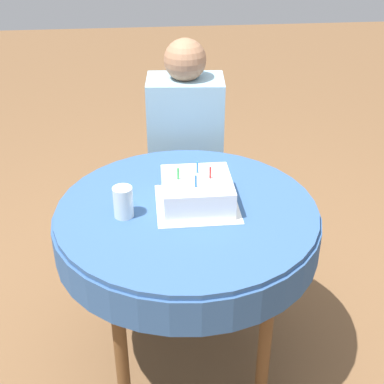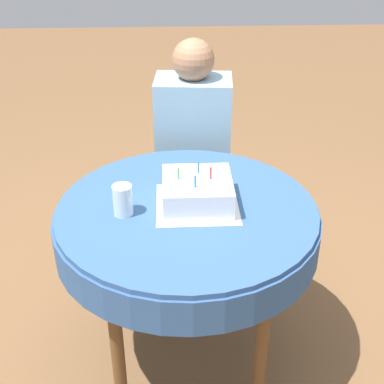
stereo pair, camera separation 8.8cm
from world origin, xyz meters
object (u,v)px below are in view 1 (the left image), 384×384
Objects in this scene: birthday_cake at (197,192)px; drinking_glass at (123,202)px; person at (186,139)px; chair at (186,169)px.

drinking_glass is (-0.27, -0.05, 0.00)m from birthday_cake.
drinking_glass is at bearing -168.73° from birthday_cake.
person is 0.68m from birthday_cake.
chair reaches higher than birthday_cake.
person reaches higher than drinking_glass.
drinking_glass is (-0.29, -0.82, 0.32)m from chair.
birthday_cake is (-0.02, -0.76, 0.31)m from chair.
chair is 3.73× the size of birthday_cake.
birthday_cake reaches higher than drinking_glass.
person is at bearing 68.50° from drinking_glass.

